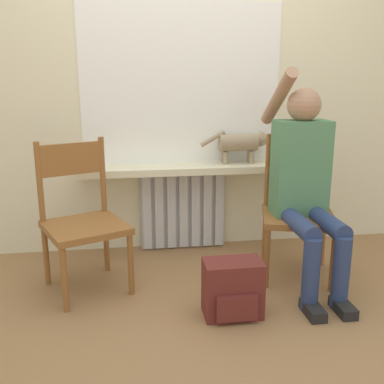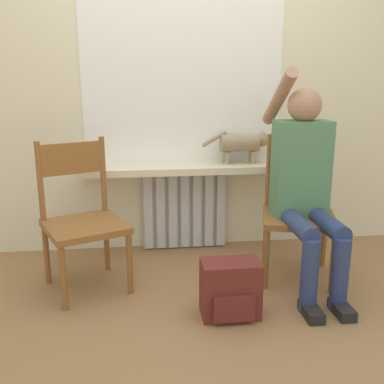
# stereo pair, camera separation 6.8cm
# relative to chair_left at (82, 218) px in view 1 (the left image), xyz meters

# --- Properties ---
(ground_plane) EXTENTS (12.00, 12.00, 0.00)m
(ground_plane) POSITION_rel_chair_left_xyz_m (0.70, -0.57, -0.46)
(ground_plane) COLOR olive
(wall_with_window) EXTENTS (7.00, 0.06, 2.70)m
(wall_with_window) POSITION_rel_chair_left_xyz_m (0.70, 0.66, 0.89)
(wall_with_window) COLOR beige
(wall_with_window) RESTS_ON ground_plane
(radiator) EXTENTS (0.65, 0.08, 0.62)m
(radiator) POSITION_rel_chair_left_xyz_m (0.70, 0.58, -0.15)
(radiator) COLOR silver
(radiator) RESTS_ON ground_plane
(windowsill) EXTENTS (1.52, 0.27, 0.05)m
(windowsill) POSITION_rel_chair_left_xyz_m (0.70, 0.50, 0.18)
(windowsill) COLOR beige
(windowsill) RESTS_ON radiator
(window_glass) EXTENTS (1.46, 0.01, 1.15)m
(window_glass) POSITION_rel_chair_left_xyz_m (0.70, 0.63, 0.78)
(window_glass) COLOR white
(window_glass) RESTS_ON windowsill
(chair_left) EXTENTS (0.60, 0.60, 0.92)m
(chair_left) POSITION_rel_chair_left_xyz_m (0.00, 0.00, 0.00)
(chair_left) COLOR brown
(chair_left) RESTS_ON ground_plane
(chair_right) EXTENTS (0.56, 0.56, 0.92)m
(chair_right) POSITION_rel_chair_left_xyz_m (1.39, 0.00, 0.00)
(chair_right) COLOR brown
(chair_right) RESTS_ON ground_plane
(person) EXTENTS (0.36, 1.02, 1.36)m
(person) POSITION_rel_chair_left_xyz_m (1.38, -0.12, 0.22)
(person) COLOR navy
(person) RESTS_ON ground_plane
(cat) EXTENTS (0.51, 0.13, 0.25)m
(cat) POSITION_rel_chair_left_xyz_m (1.13, 0.53, 0.36)
(cat) COLOR #9E896B
(cat) RESTS_ON windowsill
(backpack) EXTENTS (0.32, 0.22, 0.32)m
(backpack) POSITION_rel_chair_left_xyz_m (0.84, -0.48, -0.30)
(backpack) COLOR maroon
(backpack) RESTS_ON ground_plane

